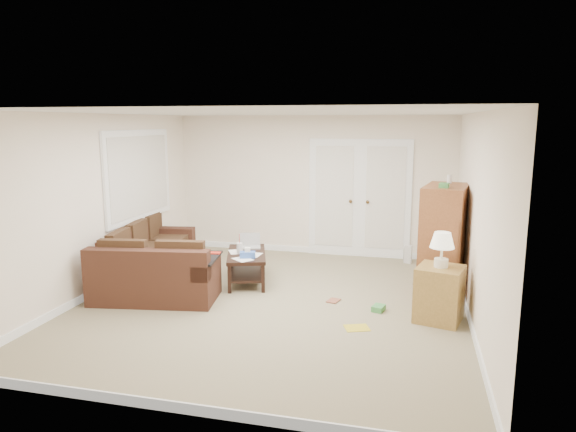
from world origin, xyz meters
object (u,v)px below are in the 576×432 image
(sectional_sofa, at_px, (153,266))
(tv_armoire, at_px, (443,241))
(side_cabinet, at_px, (440,289))
(coffee_table, at_px, (247,266))

(sectional_sofa, bearing_deg, tv_armoire, -1.11)
(sectional_sofa, distance_m, side_cabinet, 4.05)
(coffee_table, bearing_deg, sectional_sofa, -175.49)
(tv_armoire, distance_m, side_cabinet, 1.04)
(tv_armoire, relative_size, side_cabinet, 1.51)
(sectional_sofa, relative_size, coffee_table, 2.13)
(tv_armoire, height_order, side_cabinet, tv_armoire)
(sectional_sofa, bearing_deg, side_cabinet, -14.66)
(sectional_sofa, relative_size, side_cabinet, 2.37)
(sectional_sofa, xyz_separation_m, side_cabinet, (4.03, -0.41, 0.09))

